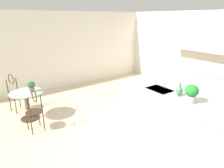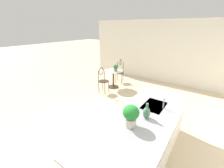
{
  "view_description": "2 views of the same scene",
  "coord_description": "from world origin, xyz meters",
  "px_view_note": "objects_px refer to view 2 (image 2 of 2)",
  "views": [
    {
      "loc": [
        2.58,
        -2.51,
        2.5
      ],
      "look_at": [
        -1.0,
        0.04,
        1.0
      ],
      "focal_mm": 31.52,
      "sensor_mm": 36.0,
      "label": 1
    },
    {
      "loc": [
        2.35,
        1.66,
        2.42
      ],
      "look_at": [
        -0.56,
        -0.42,
        1.0
      ],
      "focal_mm": 23.33,
      "sensor_mm": 36.0,
      "label": 2
    }
  ],
  "objects_px": {
    "bistro_table": "(113,77)",
    "potted_plant_counter_near": "(131,114)",
    "chair_by_island": "(120,70)",
    "potted_plant_on_table": "(116,68)",
    "chair_near_window": "(103,79)",
    "vase_on_counter": "(147,112)"
  },
  "relations": [
    {
      "from": "potted_plant_counter_near",
      "to": "chair_near_window",
      "type": "bearing_deg",
      "value": -133.16
    },
    {
      "from": "chair_by_island",
      "to": "potted_plant_on_table",
      "type": "distance_m",
      "value": 0.88
    },
    {
      "from": "potted_plant_counter_near",
      "to": "vase_on_counter",
      "type": "bearing_deg",
      "value": 161.02
    },
    {
      "from": "chair_by_island",
      "to": "potted_plant_counter_near",
      "type": "bearing_deg",
      "value": 34.68
    },
    {
      "from": "potted_plant_counter_near",
      "to": "bistro_table",
      "type": "bearing_deg",
      "value": -140.88
    },
    {
      "from": "chair_by_island",
      "to": "potted_plant_on_table",
      "type": "bearing_deg",
      "value": 20.45
    },
    {
      "from": "bistro_table",
      "to": "vase_on_counter",
      "type": "height_order",
      "value": "vase_on_counter"
    },
    {
      "from": "bistro_table",
      "to": "potted_plant_counter_near",
      "type": "distance_m",
      "value": 3.85
    },
    {
      "from": "chair_by_island",
      "to": "potted_plant_counter_near",
      "type": "height_order",
      "value": "potted_plant_counter_near"
    },
    {
      "from": "potted_plant_counter_near",
      "to": "potted_plant_on_table",
      "type": "bearing_deg",
      "value": -142.17
    },
    {
      "from": "chair_near_window",
      "to": "chair_by_island",
      "type": "height_order",
      "value": "same"
    },
    {
      "from": "chair_by_island",
      "to": "potted_plant_counter_near",
      "type": "distance_m",
      "value": 4.51
    },
    {
      "from": "chair_near_window",
      "to": "vase_on_counter",
      "type": "xyz_separation_m",
      "value": [
        1.9,
        2.52,
        0.46
      ]
    },
    {
      "from": "bistro_table",
      "to": "potted_plant_counter_near",
      "type": "xyz_separation_m",
      "value": [
        2.94,
        2.39,
        0.68
      ]
    },
    {
      "from": "chair_near_window",
      "to": "potted_plant_counter_near",
      "type": "height_order",
      "value": "potted_plant_counter_near"
    },
    {
      "from": "chair_by_island",
      "to": "potted_plant_on_table",
      "type": "xyz_separation_m",
      "value": [
        0.77,
        0.29,
        0.32
      ]
    },
    {
      "from": "chair_near_window",
      "to": "vase_on_counter",
      "type": "bearing_deg",
      "value": 53.0
    },
    {
      "from": "potted_plant_on_table",
      "to": "vase_on_counter",
      "type": "bearing_deg",
      "value": 42.92
    },
    {
      "from": "chair_by_island",
      "to": "bistro_table",
      "type": "bearing_deg",
      "value": 11.68
    },
    {
      "from": "potted_plant_on_table",
      "to": "vase_on_counter",
      "type": "relative_size",
      "value": 0.9
    },
    {
      "from": "chair_near_window",
      "to": "chair_by_island",
      "type": "relative_size",
      "value": 1.0
    },
    {
      "from": "bistro_table",
      "to": "potted_plant_counter_near",
      "type": "bearing_deg",
      "value": 39.12
    }
  ]
}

